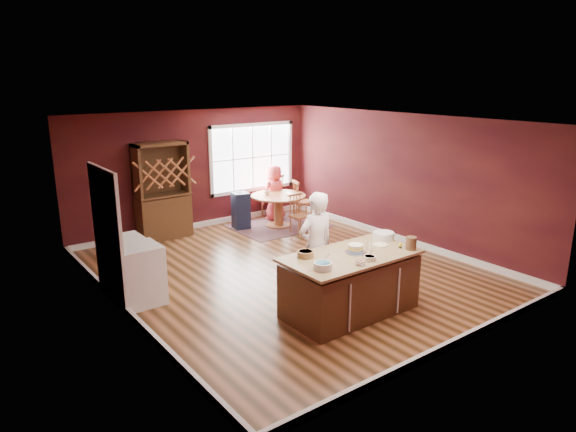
% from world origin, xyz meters
% --- Properties ---
extents(room_shell, '(7.00, 7.00, 7.00)m').
position_xyz_m(room_shell, '(0.00, 0.00, 1.35)').
color(room_shell, brown).
rests_on(room_shell, ground).
extents(window, '(2.36, 0.10, 1.66)m').
position_xyz_m(window, '(1.50, 3.47, 1.50)').
color(window, white).
rests_on(window, room_shell).
extents(doorway, '(0.08, 1.26, 2.13)m').
position_xyz_m(doorway, '(-2.97, 0.60, 1.02)').
color(doorway, white).
rests_on(doorway, room_shell).
extents(kitchen_island, '(2.04, 1.07, 0.92)m').
position_xyz_m(kitchen_island, '(-0.27, -1.90, 0.44)').
color(kitchen_island, '#402E13').
rests_on(kitchen_island, ground).
extents(dining_table, '(1.27, 1.27, 0.75)m').
position_xyz_m(dining_table, '(1.54, 2.44, 0.53)').
color(dining_table, brown).
rests_on(dining_table, ground).
extents(baker, '(0.65, 0.45, 1.73)m').
position_xyz_m(baker, '(-0.35, -1.20, 0.87)').
color(baker, white).
rests_on(baker, ground).
extents(layer_cake, '(0.32, 0.32, 0.13)m').
position_xyz_m(layer_cake, '(-0.18, -1.90, 0.98)').
color(layer_cake, beige).
rests_on(layer_cake, kitchen_island).
extents(bowl_blue, '(0.25, 0.25, 0.10)m').
position_xyz_m(bowl_blue, '(-0.99, -2.12, 0.97)').
color(bowl_blue, silver).
rests_on(bowl_blue, kitchen_island).
extents(bowl_yellow, '(0.24, 0.24, 0.09)m').
position_xyz_m(bowl_yellow, '(-0.88, -1.60, 0.96)').
color(bowl_yellow, '#9C8045').
rests_on(bowl_yellow, kitchen_island).
extents(bowl_pink, '(0.15, 0.15, 0.06)m').
position_xyz_m(bowl_pink, '(-0.47, -2.29, 0.95)').
color(bowl_pink, silver).
rests_on(bowl_pink, kitchen_island).
extents(bowl_olive, '(0.17, 0.17, 0.06)m').
position_xyz_m(bowl_olive, '(-0.24, -2.24, 0.95)').
color(bowl_olive, beige).
rests_on(bowl_olive, kitchen_island).
extents(drinking_glass, '(0.07, 0.07, 0.13)m').
position_xyz_m(drinking_glass, '(0.07, -1.89, 0.99)').
color(drinking_glass, silver).
rests_on(drinking_glass, kitchen_island).
extents(dinner_plate, '(0.24, 0.24, 0.02)m').
position_xyz_m(dinner_plate, '(0.36, -1.87, 0.93)').
color(dinner_plate, '#FFFAB0').
rests_on(dinner_plate, kitchen_island).
extents(white_tub, '(0.33, 0.33, 0.11)m').
position_xyz_m(white_tub, '(0.64, -1.68, 0.98)').
color(white_tub, white).
rests_on(white_tub, kitchen_island).
extents(stoneware_crock, '(0.16, 0.16, 0.19)m').
position_xyz_m(stoneware_crock, '(0.59, -2.28, 1.02)').
color(stoneware_crock, '#4B3321').
rests_on(stoneware_crock, kitchen_island).
extents(toy_figurine, '(0.05, 0.05, 0.08)m').
position_xyz_m(toy_figurine, '(0.50, -2.14, 0.96)').
color(toy_figurine, '#DFD203').
rests_on(toy_figurine, kitchen_island).
extents(rug, '(2.09, 1.62, 0.01)m').
position_xyz_m(rug, '(1.54, 2.44, 0.01)').
color(rug, brown).
rests_on(rug, ground).
extents(chair_east, '(0.51, 0.52, 1.01)m').
position_xyz_m(chair_east, '(2.30, 2.49, 0.50)').
color(chair_east, brown).
rests_on(chair_east, ground).
extents(chair_south, '(0.39, 0.37, 0.90)m').
position_xyz_m(chair_south, '(1.57, 1.67, 0.45)').
color(chair_south, olive).
rests_on(chair_south, ground).
extents(chair_north, '(0.54, 0.52, 1.09)m').
position_xyz_m(chair_north, '(1.89, 3.20, 0.55)').
color(chair_north, brown).
rests_on(chair_north, ground).
extents(seated_woman, '(0.72, 0.53, 1.35)m').
position_xyz_m(seated_woman, '(1.80, 2.97, 0.68)').
color(seated_woman, '#E34149').
rests_on(seated_woman, ground).
extents(high_chair, '(0.42, 0.42, 0.88)m').
position_xyz_m(high_chair, '(0.74, 2.81, 0.44)').
color(high_chair, '#161A39').
rests_on(high_chair, ground).
extents(toddler, '(0.18, 0.14, 0.26)m').
position_xyz_m(toddler, '(0.79, 2.79, 0.81)').
color(toddler, '#8CA5BF').
rests_on(toddler, high_chair).
extents(table_plate, '(0.18, 0.18, 0.01)m').
position_xyz_m(table_plate, '(1.82, 2.35, 0.76)').
color(table_plate, beige).
rests_on(table_plate, dining_table).
extents(table_cup, '(0.15, 0.15, 0.10)m').
position_xyz_m(table_cup, '(1.34, 2.63, 0.80)').
color(table_cup, beige).
rests_on(table_cup, dining_table).
extents(hutch, '(1.13, 0.47, 2.07)m').
position_xyz_m(hutch, '(-0.95, 3.22, 1.04)').
color(hutch, black).
rests_on(hutch, ground).
extents(washer, '(0.64, 0.62, 0.93)m').
position_xyz_m(washer, '(-2.64, 0.28, 0.47)').
color(washer, silver).
rests_on(washer, ground).
extents(dryer, '(0.62, 0.60, 0.90)m').
position_xyz_m(dryer, '(-2.64, 0.92, 0.45)').
color(dryer, white).
rests_on(dryer, ground).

